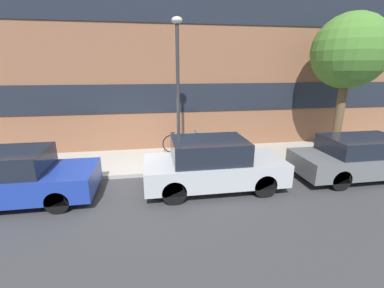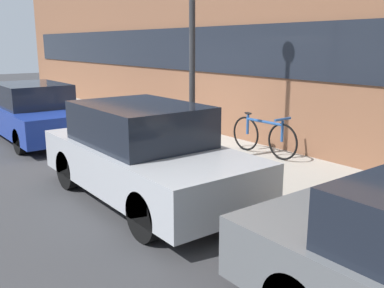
{
  "view_description": "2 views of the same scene",
  "coord_description": "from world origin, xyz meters",
  "px_view_note": "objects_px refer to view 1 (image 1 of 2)",
  "views": [
    {
      "loc": [
        0.47,
        -7.65,
        3.33
      ],
      "look_at": [
        1.78,
        0.48,
        0.88
      ],
      "focal_mm": 24.0,
      "sensor_mm": 36.0,
      "label": 1
    },
    {
      "loc": [
        7.54,
        -4.25,
        2.34
      ],
      "look_at": [
        1.72,
        0.16,
        0.61
      ],
      "focal_mm": 40.0,
      "sensor_mm": 36.0,
      "label": 2
    }
  ],
  "objects_px": {
    "fire_hydrant": "(36,164)",
    "street_tree": "(350,52)",
    "parked_car_blue": "(10,178)",
    "parked_car_grey": "(364,157)",
    "parked_car_silver": "(213,164)",
    "lamp_post": "(178,80)",
    "bicycle": "(184,142)"
  },
  "relations": [
    {
      "from": "fire_hydrant",
      "to": "street_tree",
      "type": "bearing_deg",
      "value": 2.25
    },
    {
      "from": "parked_car_blue",
      "to": "street_tree",
      "type": "xyz_separation_m",
      "value": [
        10.56,
        1.93,
        3.18
      ]
    },
    {
      "from": "parked_car_grey",
      "to": "parked_car_silver",
      "type": "bearing_deg",
      "value": -180.0
    },
    {
      "from": "parked_car_silver",
      "to": "parked_car_grey",
      "type": "distance_m",
      "value": 4.86
    },
    {
      "from": "fire_hydrant",
      "to": "lamp_post",
      "type": "distance_m",
      "value": 5.11
    },
    {
      "from": "street_tree",
      "to": "lamp_post",
      "type": "height_order",
      "value": "street_tree"
    },
    {
      "from": "street_tree",
      "to": "parked_car_blue",
      "type": "bearing_deg",
      "value": -169.63
    },
    {
      "from": "parked_car_silver",
      "to": "bicycle",
      "type": "distance_m",
      "value": 3.07
    },
    {
      "from": "fire_hydrant",
      "to": "street_tree",
      "type": "xyz_separation_m",
      "value": [
        10.56,
        0.41,
        3.37
      ]
    },
    {
      "from": "parked_car_blue",
      "to": "fire_hydrant",
      "type": "xyz_separation_m",
      "value": [
        -0.0,
        1.52,
        -0.19
      ]
    },
    {
      "from": "parked_car_grey",
      "to": "lamp_post",
      "type": "xyz_separation_m",
      "value": [
        -5.65,
        1.51,
        2.33
      ]
    },
    {
      "from": "lamp_post",
      "to": "parked_car_blue",
      "type": "bearing_deg",
      "value": -161.21
    },
    {
      "from": "parked_car_blue",
      "to": "parked_car_silver",
      "type": "xyz_separation_m",
      "value": [
        5.24,
        0.0,
        0.04
      ]
    },
    {
      "from": "parked_car_silver",
      "to": "lamp_post",
      "type": "xyz_separation_m",
      "value": [
        -0.79,
        1.51,
        2.27
      ]
    },
    {
      "from": "parked_car_silver",
      "to": "street_tree",
      "type": "relative_size",
      "value": 0.77
    },
    {
      "from": "parked_car_silver",
      "to": "parked_car_blue",
      "type": "bearing_deg",
      "value": 180.0
    },
    {
      "from": "parked_car_blue",
      "to": "parked_car_silver",
      "type": "bearing_deg",
      "value": 0.0
    },
    {
      "from": "fire_hydrant",
      "to": "bicycle",
      "type": "height_order",
      "value": "bicycle"
    },
    {
      "from": "parked_car_grey",
      "to": "lamp_post",
      "type": "distance_m",
      "value": 6.3
    },
    {
      "from": "parked_car_blue",
      "to": "lamp_post",
      "type": "xyz_separation_m",
      "value": [
        4.45,
        1.51,
        2.31
      ]
    },
    {
      "from": "parked_car_silver",
      "to": "parked_car_grey",
      "type": "height_order",
      "value": "parked_car_silver"
    },
    {
      "from": "bicycle",
      "to": "parked_car_grey",
      "type": "bearing_deg",
      "value": -31.46
    },
    {
      "from": "parked_car_silver",
      "to": "fire_hydrant",
      "type": "distance_m",
      "value": 5.46
    },
    {
      "from": "parked_car_blue",
      "to": "fire_hydrant",
      "type": "bearing_deg",
      "value": 90.15
    },
    {
      "from": "parked_car_grey",
      "to": "street_tree",
      "type": "bearing_deg",
      "value": 76.65
    },
    {
      "from": "parked_car_grey",
      "to": "lamp_post",
      "type": "bearing_deg",
      "value": 165.02
    },
    {
      "from": "fire_hydrant",
      "to": "parked_car_grey",
      "type": "bearing_deg",
      "value": -8.54
    },
    {
      "from": "parked_car_silver",
      "to": "parked_car_grey",
      "type": "xyz_separation_m",
      "value": [
        4.86,
        0.0,
        -0.06
      ]
    },
    {
      "from": "bicycle",
      "to": "lamp_post",
      "type": "xyz_separation_m",
      "value": [
        -0.38,
        -1.52,
        2.45
      ]
    },
    {
      "from": "parked_car_grey",
      "to": "lamp_post",
      "type": "relative_size",
      "value": 0.96
    },
    {
      "from": "parked_car_grey",
      "to": "street_tree",
      "type": "relative_size",
      "value": 0.88
    },
    {
      "from": "street_tree",
      "to": "parked_car_silver",
      "type": "bearing_deg",
      "value": -160.05
    }
  ]
}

